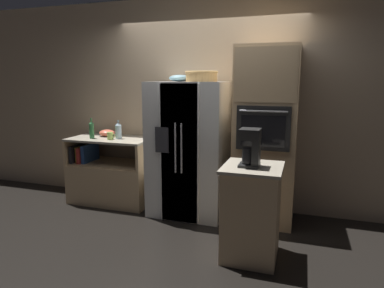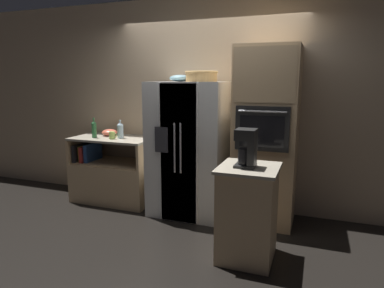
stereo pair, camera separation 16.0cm
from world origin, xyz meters
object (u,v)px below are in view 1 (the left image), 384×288
object	(u,v)px
fruit_bowl	(179,78)
coffee_maker	(252,146)
bottle_short	(92,130)
mixing_bowl	(107,133)
wall_oven	(266,136)
bottle_tall	(118,130)
mug	(110,136)
wicker_basket	(201,76)
refrigerator	(189,149)

from	to	relation	value
fruit_bowl	coffee_maker	world-z (taller)	fruit_bowl
bottle_short	mixing_bowl	world-z (taller)	bottle_short
wall_oven	mixing_bowl	distance (m)	2.26
fruit_bowl	bottle_tall	size ratio (longest dim) A/B	1.02
fruit_bowl	bottle_short	xyz separation A→B (m)	(-1.27, -0.07, -0.70)
bottle_tall	mug	world-z (taller)	bottle_tall
bottle_tall	coffee_maker	xyz separation A→B (m)	(1.97, -0.96, 0.08)
bottle_short	bottle_tall	bearing A→B (deg)	14.56
wall_oven	mug	bearing A→B (deg)	-176.63
wall_oven	coffee_maker	distance (m)	0.99
wicker_basket	bottle_short	bearing A→B (deg)	-179.89
coffee_maker	fruit_bowl	bearing A→B (deg)	138.46
refrigerator	wicker_basket	xyz separation A→B (m)	(0.18, -0.06, 0.92)
wall_oven	mug	distance (m)	2.07
wall_oven	coffee_maker	xyz separation A→B (m)	(-0.02, -0.99, 0.06)
mixing_bowl	coffee_maker	distance (m)	2.49
wicker_basket	coffee_maker	bearing A→B (deg)	-49.09
mug	mixing_bowl	distance (m)	0.30
bottle_tall	wicker_basket	bearing A→B (deg)	-4.30
bottle_tall	coffee_maker	distance (m)	2.19
wall_oven	mixing_bowl	bearing A→B (deg)	177.27
coffee_maker	wall_oven	bearing A→B (deg)	88.68
wall_oven	mixing_bowl	size ratio (longest dim) A/B	9.52
bottle_short	coffee_maker	world-z (taller)	coffee_maker
coffee_maker	bottle_short	bearing A→B (deg)	159.59
mug	mixing_bowl	bearing A→B (deg)	130.34
bottle_tall	wall_oven	bearing A→B (deg)	0.65
bottle_tall	coffee_maker	world-z (taller)	coffee_maker
mixing_bowl	wicker_basket	bearing A→B (deg)	-8.51
wall_oven	coffee_maker	size ratio (longest dim) A/B	5.90
bottle_tall	bottle_short	size ratio (longest dim) A/B	0.90
bottle_short	coffee_maker	bearing A→B (deg)	-20.41
mixing_bowl	coffee_maker	world-z (taller)	coffee_maker
wall_oven	bottle_tall	distance (m)	1.99
wicker_basket	mixing_bowl	distance (m)	1.70
bottle_tall	coffee_maker	bearing A→B (deg)	-26.05
wicker_basket	mug	xyz separation A→B (m)	(-1.29, -0.01, -0.80)
wall_oven	bottle_tall	size ratio (longest dim) A/B	8.27
fruit_bowl	coffee_maker	bearing A→B (deg)	-41.54
bottle_tall	bottle_short	xyz separation A→B (m)	(-0.36, -0.09, 0.01)
refrigerator	coffee_maker	xyz separation A→B (m)	(0.93, -0.93, 0.27)
refrigerator	coffee_maker	bearing A→B (deg)	-44.91
fruit_bowl	mug	world-z (taller)	fruit_bowl
refrigerator	wicker_basket	distance (m)	0.94
wicker_basket	mixing_bowl	bearing A→B (deg)	171.49
refrigerator	wall_oven	xyz separation A→B (m)	(0.96, 0.05, 0.21)
mug	mixing_bowl	size ratio (longest dim) A/B	0.52
refrigerator	bottle_tall	size ratio (longest dim) A/B	6.67
wicker_basket	fruit_bowl	distance (m)	0.32
mug	mixing_bowl	xyz separation A→B (m)	(-0.19, 0.23, -0.00)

